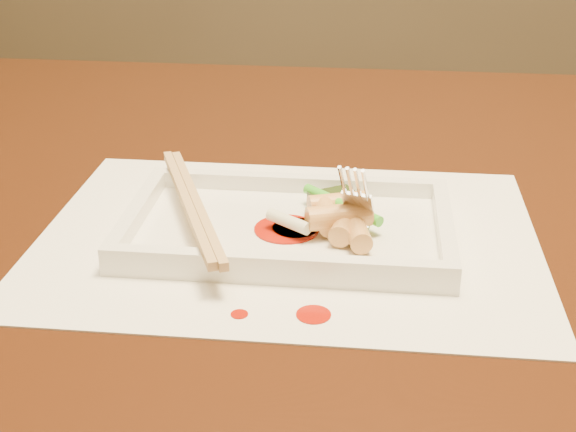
# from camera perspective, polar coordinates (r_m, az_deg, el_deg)

# --- Properties ---
(table) EXTENTS (1.40, 0.90, 0.75)m
(table) POSITION_cam_1_polar(r_m,az_deg,el_deg) (0.76, 0.61, -5.85)
(table) COLOR black
(table) RESTS_ON ground
(placemat) EXTENTS (0.40, 0.30, 0.00)m
(placemat) POSITION_cam_1_polar(r_m,az_deg,el_deg) (0.65, -0.00, -1.49)
(placemat) COLOR white
(placemat) RESTS_ON table
(sauce_splatter_a) EXTENTS (0.02, 0.02, 0.00)m
(sauce_splatter_a) POSITION_cam_1_polar(r_m,az_deg,el_deg) (0.55, 1.83, -7.02)
(sauce_splatter_a) COLOR #A81304
(sauce_splatter_a) RESTS_ON placemat
(sauce_splatter_b) EXTENTS (0.01, 0.01, 0.00)m
(sauce_splatter_b) POSITION_cam_1_polar(r_m,az_deg,el_deg) (0.55, -3.48, -6.98)
(sauce_splatter_b) COLOR #A81304
(sauce_splatter_b) RESTS_ON placemat
(plate_base) EXTENTS (0.26, 0.16, 0.01)m
(plate_base) POSITION_cam_1_polar(r_m,az_deg,el_deg) (0.65, -0.00, -1.12)
(plate_base) COLOR white
(plate_base) RESTS_ON placemat
(plate_rim_far) EXTENTS (0.26, 0.01, 0.01)m
(plate_rim_far) POSITION_cam_1_polar(r_m,az_deg,el_deg) (0.71, 0.65, 2.35)
(plate_rim_far) COLOR white
(plate_rim_far) RESTS_ON plate_base
(plate_rim_near) EXTENTS (0.26, 0.01, 0.01)m
(plate_rim_near) POSITION_cam_1_polar(r_m,az_deg,el_deg) (0.58, -0.80, -3.43)
(plate_rim_near) COLOR white
(plate_rim_near) RESTS_ON plate_base
(plate_rim_left) EXTENTS (0.01, 0.14, 0.01)m
(plate_rim_left) POSITION_cam_1_polar(r_m,az_deg,el_deg) (0.66, -10.69, 0.27)
(plate_rim_left) COLOR white
(plate_rim_left) RESTS_ON plate_base
(plate_rim_right) EXTENTS (0.01, 0.14, 0.01)m
(plate_rim_right) POSITION_cam_1_polar(r_m,az_deg,el_deg) (0.64, 11.09, -0.76)
(plate_rim_right) COLOR white
(plate_rim_right) RESTS_ON plate_base
(veg_piece) EXTENTS (0.05, 0.04, 0.01)m
(veg_piece) POSITION_cam_1_polar(r_m,az_deg,el_deg) (0.67, 3.33, 1.13)
(veg_piece) COLOR black
(veg_piece) RESTS_ON plate_base
(scallion_white) EXTENTS (0.04, 0.03, 0.01)m
(scallion_white) POSITION_cam_1_polar(r_m,az_deg,el_deg) (0.63, 0.04, -0.39)
(scallion_white) COLOR #EAEACC
(scallion_white) RESTS_ON plate_base
(scallion_green) EXTENTS (0.07, 0.06, 0.01)m
(scallion_green) POSITION_cam_1_polar(r_m,az_deg,el_deg) (0.65, 3.85, 0.82)
(scallion_green) COLOR green
(scallion_green) RESTS_ON plate_base
(chopstick_a) EXTENTS (0.09, 0.21, 0.01)m
(chopstick_a) POSITION_cam_1_polar(r_m,az_deg,el_deg) (0.65, -7.21, 0.94)
(chopstick_a) COLOR tan
(chopstick_a) RESTS_ON plate_rim_near
(chopstick_b) EXTENTS (0.09, 0.21, 0.01)m
(chopstick_b) POSITION_cam_1_polar(r_m,az_deg,el_deg) (0.65, -6.52, 0.91)
(chopstick_b) COLOR tan
(chopstick_b) RESTS_ON plate_rim_near
(fork) EXTENTS (0.09, 0.10, 0.14)m
(fork) POSITION_cam_1_polar(r_m,az_deg,el_deg) (0.63, 6.57, 5.67)
(fork) COLOR silver
(fork) RESTS_ON plate_base
(sauce_blob_0) EXTENTS (0.04, 0.04, 0.00)m
(sauce_blob_0) POSITION_cam_1_polar(r_m,az_deg,el_deg) (0.64, 0.54, -0.88)
(sauce_blob_0) COLOR #A81304
(sauce_blob_0) RESTS_ON plate_base
(sauce_blob_1) EXTENTS (0.05, 0.05, 0.00)m
(sauce_blob_1) POSITION_cam_1_polar(r_m,az_deg,el_deg) (0.64, -0.11, -0.94)
(sauce_blob_1) COLOR #A81304
(sauce_blob_1) RESTS_ON plate_base
(rice_cake_0) EXTENTS (0.03, 0.05, 0.02)m
(rice_cake_0) POSITION_cam_1_polar(r_m,az_deg,el_deg) (0.62, 4.92, -1.10)
(rice_cake_0) COLOR #E4B66A
(rice_cake_0) RESTS_ON plate_base
(rice_cake_1) EXTENTS (0.05, 0.03, 0.02)m
(rice_cake_1) POSITION_cam_1_polar(r_m,az_deg,el_deg) (0.66, 3.54, 0.92)
(rice_cake_1) COLOR #E4B66A
(rice_cake_1) RESTS_ON plate_base
(rice_cake_2) EXTENTS (0.05, 0.03, 0.02)m
(rice_cake_2) POSITION_cam_1_polar(r_m,az_deg,el_deg) (0.63, 3.65, -0.03)
(rice_cake_2) COLOR #E4B66A
(rice_cake_2) RESTS_ON plate_base
(rice_cake_3) EXTENTS (0.02, 0.04, 0.02)m
(rice_cake_3) POSITION_cam_1_polar(r_m,az_deg,el_deg) (0.62, 4.05, -0.69)
(rice_cake_3) COLOR #E4B66A
(rice_cake_3) RESTS_ON plate_base
(rice_cake_4) EXTENTS (0.02, 0.05, 0.02)m
(rice_cake_4) POSITION_cam_1_polar(r_m,az_deg,el_deg) (0.64, 2.77, -0.02)
(rice_cake_4) COLOR #E4B66A
(rice_cake_4) RESTS_ON plate_base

